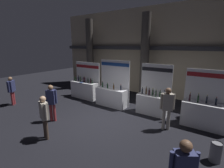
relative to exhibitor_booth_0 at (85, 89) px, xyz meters
The scene contains 11 objects.
ground_plane 3.64m from the exhibitor_booth_0, 33.83° to the right, with size 29.20×29.20×0.00m, color black.
hall_colonnade 4.75m from the exhibitor_booth_0, 44.92° to the left, with size 14.60×1.20×5.67m.
exhibitor_booth_0 is the anchor object (origin of this frame).
exhibitor_booth_1 2.21m from the exhibitor_booth_0, ahead, with size 1.85×0.66×2.51m.
exhibitor_booth_2 4.49m from the exhibitor_booth_0, ahead, with size 1.54×0.66×2.42m.
exhibitor_booth_3 6.75m from the exhibitor_booth_0, ahead, with size 1.82×0.66×2.36m.
trash_bin 7.59m from the exhibitor_booth_0, 16.71° to the right, with size 0.33×0.33×0.60m.
visitor_0 4.08m from the exhibitor_booth_0, 127.24° to the right, with size 0.47×0.49×1.61m.
visitor_1 5.64m from the exhibitor_booth_0, 11.66° to the right, with size 0.50×0.40×1.73m.
visitor_2 3.45m from the exhibitor_booth_0, 70.50° to the right, with size 0.41×0.39×1.66m.
visitor_4 4.77m from the exhibitor_booth_0, 63.26° to the right, with size 0.54×0.34×1.61m.
Camera 1 is at (4.16, -5.29, 3.31)m, focal length 26.23 mm.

